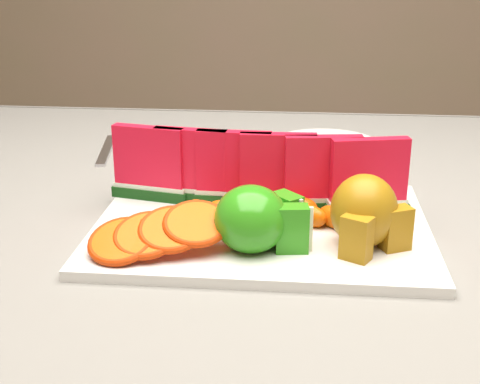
% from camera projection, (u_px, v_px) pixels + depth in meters
% --- Properties ---
extents(table, '(1.40, 0.90, 0.75)m').
position_uv_depth(table, '(236.00, 267.00, 0.95)').
color(table, '#46291D').
rests_on(table, ground).
extents(tablecloth, '(1.53, 1.03, 0.20)m').
position_uv_depth(tablecloth, '(236.00, 227.00, 0.93)').
color(tablecloth, gray).
rests_on(tablecloth, table).
extents(platter, '(0.40, 0.30, 0.01)m').
position_uv_depth(platter, '(262.00, 227.00, 0.81)').
color(platter, silver).
rests_on(platter, tablecloth).
extents(apple_cluster, '(0.12, 0.10, 0.08)m').
position_uv_depth(apple_cluster, '(258.00, 220.00, 0.73)').
color(apple_cluster, '#337D18').
rests_on(apple_cluster, platter).
extents(pear_cluster, '(0.10, 0.10, 0.08)m').
position_uv_depth(pear_cluster, '(365.00, 213.00, 0.74)').
color(pear_cluster, '#9B7A08').
rests_on(pear_cluster, platter).
extents(side_plate, '(0.20, 0.20, 0.01)m').
position_uv_depth(side_plate, '(326.00, 145.00, 1.15)').
color(side_plate, silver).
rests_on(side_plate, tablecloth).
extents(fork, '(0.04, 0.20, 0.00)m').
position_uv_depth(fork, '(108.00, 149.00, 1.14)').
color(fork, silver).
rests_on(fork, tablecloth).
extents(watermelon_row, '(0.39, 0.07, 0.10)m').
position_uv_depth(watermelon_row, '(256.00, 172.00, 0.84)').
color(watermelon_row, '#0D370C').
rests_on(watermelon_row, platter).
extents(orange_fan_front, '(0.16, 0.11, 0.05)m').
position_uv_depth(orange_fan_front, '(159.00, 232.00, 0.73)').
color(orange_fan_front, '#F25B00').
rests_on(orange_fan_front, platter).
extents(orange_fan_back, '(0.28, 0.10, 0.04)m').
position_uv_depth(orange_fan_back, '(264.00, 176.00, 0.91)').
color(orange_fan_back, '#F25B00').
rests_on(orange_fan_back, platter).
extents(tangerine_segments, '(0.25, 0.07, 0.03)m').
position_uv_depth(tangerine_segments, '(286.00, 211.00, 0.81)').
color(tangerine_segments, orange).
rests_on(tangerine_segments, platter).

